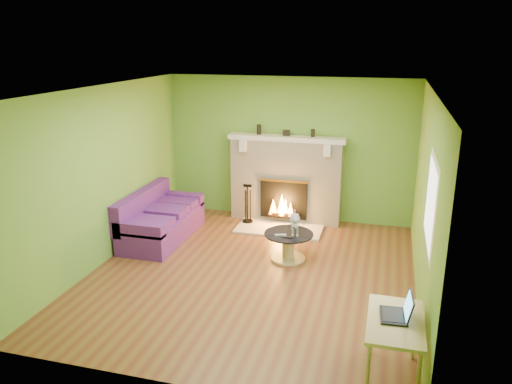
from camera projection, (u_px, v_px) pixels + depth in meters
floor at (252, 274)px, 7.14m from camera, size 5.00×5.00×0.00m
ceiling at (251, 90)px, 6.38m from camera, size 5.00×5.00×0.00m
wall_back at (289, 149)px, 9.07m from camera, size 5.00×0.00×5.00m
wall_front at (176, 263)px, 4.46m from camera, size 5.00×0.00×5.00m
wall_left at (104, 175)px, 7.33m from camera, size 0.00×5.00×5.00m
wall_right at (425, 200)px, 6.20m from camera, size 0.00×5.00×5.00m
window_frame at (431, 203)px, 5.30m from camera, size 0.00×1.20×1.20m
window_pane at (430, 203)px, 5.30m from camera, size 0.00×1.06×1.06m
fireplace at (286, 180)px, 9.05m from camera, size 2.10×0.46×1.58m
hearth at (279, 229)px, 8.80m from camera, size 1.50×0.75×0.03m
mantel at (286, 138)px, 8.81m from camera, size 2.10×0.28×0.08m
sofa at (159, 220)px, 8.35m from camera, size 0.85×1.79×0.80m
coffee_table at (288, 244)px, 7.56m from camera, size 0.74×0.74×0.42m
desk at (395, 327)px, 4.75m from camera, size 0.53×0.91×0.67m
cat at (295, 222)px, 7.48m from camera, size 0.32×0.58×0.35m
remote_silver at (281, 235)px, 7.42m from camera, size 0.17×0.10×0.02m
remote_black at (288, 237)px, 7.33m from camera, size 0.16×0.05×0.02m
laptop at (395, 305)px, 4.74m from camera, size 0.32×0.36×0.25m
fire_tools at (248, 203)px, 8.99m from camera, size 0.19×0.19×0.72m
mantel_vase_left at (259, 129)px, 8.93m from camera, size 0.08×0.08×0.18m
mantel_vase_right at (313, 133)px, 8.69m from camera, size 0.07×0.07×0.14m
mantel_box at (286, 133)px, 8.81m from camera, size 0.12×0.08×0.10m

